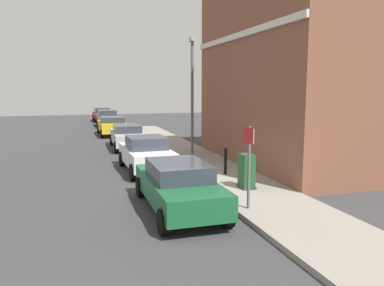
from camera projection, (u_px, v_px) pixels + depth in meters
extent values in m
plane|color=#38383A|center=(188.00, 190.00, 13.12)|extent=(80.00, 80.00, 0.00)
cube|color=gray|center=(189.00, 156.00, 19.32)|extent=(2.70, 30.00, 0.15)
cube|color=brown|center=(318.00, 69.00, 17.47)|extent=(7.91, 10.11, 8.67)
cube|color=silver|center=(239.00, 35.00, 16.12)|extent=(0.12, 10.11, 0.24)
cube|color=#195933|center=(178.00, 189.00, 10.82)|extent=(1.72, 4.47, 0.63)
cube|color=#2D333D|center=(178.00, 170.00, 10.71)|extent=(1.51, 2.12, 0.47)
cylinder|color=black|center=(140.00, 187.00, 12.22)|extent=(0.22, 0.64, 0.64)
cylinder|color=black|center=(189.00, 183.00, 12.69)|extent=(0.22, 0.64, 0.64)
cylinder|color=black|center=(164.00, 222.00, 9.03)|extent=(0.22, 0.64, 0.64)
cylinder|color=black|center=(227.00, 215.00, 9.50)|extent=(0.22, 0.64, 0.64)
cube|color=silver|center=(146.00, 156.00, 15.94)|extent=(1.81, 4.05, 0.67)
cube|color=#2D333D|center=(146.00, 143.00, 15.76)|extent=(1.55, 1.74, 0.51)
cylinder|color=black|center=(122.00, 159.00, 17.10)|extent=(0.24, 0.65, 0.64)
cylinder|color=black|center=(157.00, 157.00, 17.61)|extent=(0.24, 0.65, 0.64)
cylinder|color=black|center=(133.00, 172.00, 14.37)|extent=(0.24, 0.65, 0.64)
cylinder|color=black|center=(174.00, 169.00, 14.87)|extent=(0.24, 0.65, 0.64)
cube|color=#B7B7BC|center=(127.00, 137.00, 22.13)|extent=(1.74, 4.38, 0.64)
cube|color=#2D333D|center=(127.00, 129.00, 22.04)|extent=(1.50, 2.20, 0.42)
cylinder|color=black|center=(112.00, 140.00, 23.51)|extent=(0.23, 0.64, 0.64)
cylinder|color=black|center=(137.00, 139.00, 23.93)|extent=(0.23, 0.64, 0.64)
cylinder|color=black|center=(116.00, 147.00, 20.42)|extent=(0.23, 0.64, 0.64)
cylinder|color=black|center=(145.00, 146.00, 20.84)|extent=(0.23, 0.64, 0.64)
cube|color=gold|center=(112.00, 126.00, 28.34)|extent=(1.89, 4.41, 0.66)
cube|color=#2D333D|center=(112.00, 120.00, 28.16)|extent=(1.64, 2.13, 0.42)
cylinder|color=black|center=(99.00, 129.00, 29.68)|extent=(0.23, 0.64, 0.64)
cylinder|color=black|center=(121.00, 128.00, 30.20)|extent=(0.23, 0.64, 0.64)
cylinder|color=black|center=(102.00, 134.00, 26.57)|extent=(0.23, 0.64, 0.64)
cylinder|color=black|center=(127.00, 133.00, 27.10)|extent=(0.23, 0.64, 0.64)
cube|color=slate|center=(107.00, 119.00, 34.80)|extent=(1.77, 4.39, 0.65)
cube|color=#2D333D|center=(107.00, 113.00, 34.71)|extent=(1.54, 2.27, 0.54)
cylinder|color=black|center=(97.00, 122.00, 36.17)|extent=(0.23, 0.64, 0.64)
cylinder|color=black|center=(115.00, 121.00, 36.63)|extent=(0.23, 0.64, 0.64)
cylinder|color=black|center=(99.00, 125.00, 33.06)|extent=(0.23, 0.64, 0.64)
cylinder|color=black|center=(118.00, 124.00, 33.52)|extent=(0.23, 0.64, 0.64)
cube|color=maroon|center=(102.00, 115.00, 40.07)|extent=(1.77, 3.95, 0.62)
cube|color=#2D333D|center=(102.00, 110.00, 40.00)|extent=(1.52, 2.07, 0.50)
cylinder|color=black|center=(93.00, 118.00, 41.18)|extent=(0.24, 0.65, 0.64)
cylinder|color=black|center=(108.00, 117.00, 41.67)|extent=(0.24, 0.65, 0.64)
cylinder|color=black|center=(96.00, 120.00, 38.55)|extent=(0.24, 0.65, 0.64)
cylinder|color=black|center=(111.00, 119.00, 39.04)|extent=(0.24, 0.65, 0.64)
cube|color=#1E4C28|center=(247.00, 171.00, 12.69)|extent=(0.40, 0.55, 1.15)
cube|color=#333333|center=(246.00, 187.00, 12.76)|extent=(0.46, 0.61, 0.08)
cylinder|color=black|center=(225.00, 162.00, 14.73)|extent=(0.12, 0.12, 0.95)
sphere|color=black|center=(226.00, 150.00, 14.66)|extent=(0.14, 0.14, 0.14)
cylinder|color=#59595B|center=(249.00, 168.00, 10.44)|extent=(0.08, 0.08, 2.30)
cube|color=white|center=(249.00, 135.00, 10.30)|extent=(0.03, 0.56, 0.40)
cube|color=red|center=(248.00, 135.00, 10.30)|extent=(0.01, 0.60, 0.44)
cylinder|color=#59595B|center=(192.00, 100.00, 18.48)|extent=(0.14, 0.14, 5.50)
cube|color=#A5A599|center=(192.00, 39.00, 18.07)|extent=(0.20, 0.44, 0.20)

